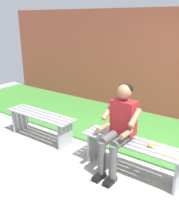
{
  "coord_description": "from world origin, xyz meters",
  "views": [
    {
      "loc": [
        -1.4,
        2.92,
        2.1
      ],
      "look_at": [
        0.66,
        0.15,
        0.82
      ],
      "focal_mm": 40.84,
      "sensor_mm": 36.0,
      "label": 1
    }
  ],
  "objects_px": {
    "bench_far": "(41,120)",
    "apple": "(150,145)",
    "book_open": "(173,155)",
    "bench_near": "(133,150)",
    "person_seated": "(119,126)"
  },
  "relations": [
    {
      "from": "bench_far",
      "to": "apple",
      "type": "distance_m",
      "value": 2.13
    },
    {
      "from": "book_open",
      "to": "bench_near",
      "type": "bearing_deg",
      "value": -2.85
    },
    {
      "from": "book_open",
      "to": "person_seated",
      "type": "bearing_deg",
      "value": 5.7
    },
    {
      "from": "bench_far",
      "to": "book_open",
      "type": "height_order",
      "value": "book_open"
    },
    {
      "from": "person_seated",
      "to": "book_open",
      "type": "bearing_deg",
      "value": -174.67
    },
    {
      "from": "bench_near",
      "to": "person_seated",
      "type": "relative_size",
      "value": 1.23
    },
    {
      "from": "bench_near",
      "to": "bench_far",
      "type": "xyz_separation_m",
      "value": [
        1.88,
        0.0,
        -0.01
      ]
    },
    {
      "from": "apple",
      "to": "book_open",
      "type": "distance_m",
      "value": 0.32
    },
    {
      "from": "person_seated",
      "to": "apple",
      "type": "relative_size",
      "value": 17.82
    },
    {
      "from": "bench_near",
      "to": "person_seated",
      "type": "xyz_separation_m",
      "value": [
        0.19,
        0.1,
        0.35
      ]
    },
    {
      "from": "bench_near",
      "to": "bench_far",
      "type": "relative_size",
      "value": 1.1
    },
    {
      "from": "bench_near",
      "to": "book_open",
      "type": "height_order",
      "value": "book_open"
    },
    {
      "from": "bench_far",
      "to": "bench_near",
      "type": "bearing_deg",
      "value": -180.0
    },
    {
      "from": "apple",
      "to": "book_open",
      "type": "relative_size",
      "value": 0.17
    },
    {
      "from": "bench_far",
      "to": "person_seated",
      "type": "bearing_deg",
      "value": 176.54
    }
  ]
}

